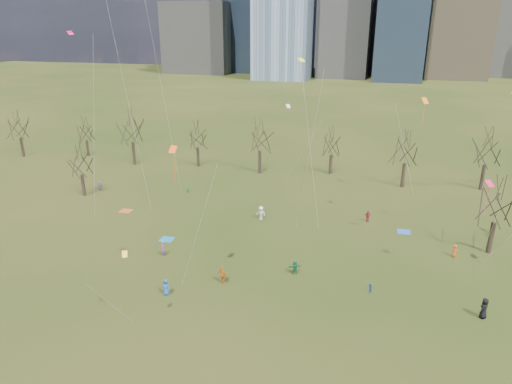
% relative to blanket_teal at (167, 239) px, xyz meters
% --- Properties ---
extents(ground, '(500.00, 500.00, 0.00)m').
position_rel_blanket_teal_xyz_m(ground, '(11.09, -11.36, -0.01)').
color(ground, black).
rests_on(ground, ground).
extents(bare_tree_row, '(113.04, 29.80, 9.50)m').
position_rel_blanket_teal_xyz_m(bare_tree_row, '(11.00, 25.86, 6.10)').
color(bare_tree_row, black).
rests_on(bare_tree_row, ground).
extents(blanket_teal, '(1.60, 1.50, 0.03)m').
position_rel_blanket_teal_xyz_m(blanket_teal, '(0.00, 0.00, 0.00)').
color(blanket_teal, '#186993').
rests_on(blanket_teal, ground).
extents(blanket_navy, '(1.60, 1.50, 0.03)m').
position_rel_blanket_teal_xyz_m(blanket_navy, '(27.91, 9.89, 0.00)').
color(blanket_navy, blue).
rests_on(blanket_navy, ground).
extents(blanket_crimson, '(1.60, 1.50, 0.03)m').
position_rel_blanket_teal_xyz_m(blanket_crimson, '(-9.57, 6.73, 0.00)').
color(blanket_crimson, '#C44B27').
rests_on(blanket_crimson, ground).
extents(person_0, '(0.86, 0.61, 1.66)m').
position_rel_blanket_teal_xyz_m(person_0, '(5.32, -11.12, 0.82)').
color(person_0, '#225596').
rests_on(person_0, ground).
extents(person_4, '(1.19, 0.95, 1.89)m').
position_rel_blanket_teal_xyz_m(person_4, '(9.91, -7.68, 0.93)').
color(person_4, orange).
rests_on(person_4, ground).
extents(person_5, '(1.50, 1.04, 1.55)m').
position_rel_blanket_teal_xyz_m(person_5, '(16.56, -3.96, 0.76)').
color(person_5, '#16673B').
rests_on(person_5, ground).
extents(person_6, '(1.05, 1.15, 1.97)m').
position_rel_blanket_teal_xyz_m(person_6, '(34.15, -7.03, 0.97)').
color(person_6, black).
rests_on(person_6, ground).
extents(person_7, '(0.57, 0.75, 1.84)m').
position_rel_blanket_teal_xyz_m(person_7, '(1.47, -3.96, 0.90)').
color(person_7, '#8A4E9C').
rests_on(person_7, ground).
extents(person_8, '(0.45, 0.54, 1.01)m').
position_rel_blanket_teal_xyz_m(person_8, '(24.25, -5.54, 0.49)').
color(person_8, '#232B99').
rests_on(person_8, ground).
extents(person_9, '(1.29, 0.83, 1.88)m').
position_rel_blanket_teal_xyz_m(person_9, '(9.49, 8.95, 0.93)').
color(person_9, silver).
rests_on(person_9, ground).
extents(person_10, '(0.98, 0.76, 1.54)m').
position_rel_blanket_teal_xyz_m(person_10, '(23.30, 11.99, 0.76)').
color(person_10, maroon).
rests_on(person_10, ground).
extents(person_11, '(1.56, 1.00, 1.60)m').
position_rel_blanket_teal_xyz_m(person_11, '(-17.74, 12.96, 0.79)').
color(person_11, slate).
rests_on(person_11, ground).
extents(person_12, '(0.58, 0.78, 1.46)m').
position_rel_blanket_teal_xyz_m(person_12, '(33.15, 4.53, 0.71)').
color(person_12, '#CD5216').
rests_on(person_12, ground).
extents(person_13, '(0.64, 0.64, 1.50)m').
position_rel_blanket_teal_xyz_m(person_13, '(-4.03, 15.80, 0.74)').
color(person_13, '#1C7F43').
rests_on(person_13, ground).
extents(kites_airborne, '(55.59, 45.06, 31.73)m').
position_rel_blanket_teal_xyz_m(kites_airborne, '(16.99, 2.27, 13.41)').
color(kites_airborne, '#FF5615').
rests_on(kites_airborne, ground).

